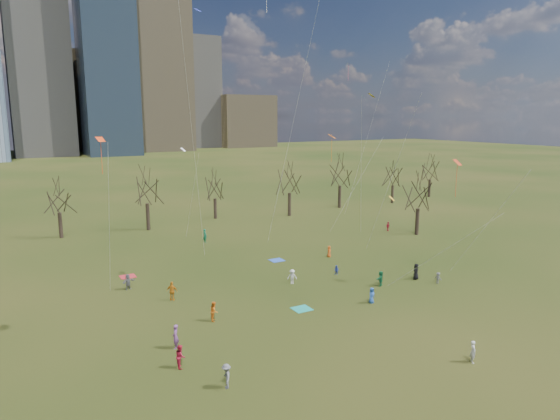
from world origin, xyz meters
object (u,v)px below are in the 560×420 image
blanket_teal (302,309)px  blanket_crimson (128,276)px  person_4 (172,291)px  person_1 (473,352)px  person_2 (180,356)px  blanket_navy (277,260)px  person_0 (372,295)px

blanket_teal → blanket_crimson: (-11.42, 16.80, 0.00)m
blanket_teal → blanket_crimson: 20.31m
blanket_teal → person_4: 12.15m
person_1 → person_4: 26.21m
person_1 → person_2: 20.14m
blanket_navy → person_2: (-18.10, -19.25, 0.80)m
blanket_crimson → blanket_teal: bearing=-55.8°
person_0 → person_1: person_1 is taller
blanket_navy → blanket_crimson: 16.99m
person_1 → person_4: size_ratio=0.89×
blanket_teal → person_4: bearing=140.6°
blanket_teal → person_2: bearing=-159.1°
person_4 → person_0: bearing=-173.4°
person_0 → person_1: 12.27m
blanket_navy → person_0: (0.94, -16.27, 0.71)m
blanket_crimson → person_2: person_2 is taller
person_2 → person_4: bearing=-3.8°
person_0 → person_4: size_ratio=0.81×
blanket_teal → person_2: person_2 is taller
blanket_teal → person_0: 6.65m
blanket_crimson → person_2: 21.71m
person_1 → person_2: (-17.90, 9.24, 0.02)m
person_1 → blanket_teal: bearing=50.6°
blanket_navy → person_0: 16.31m
blanket_navy → person_4: 16.24m
person_0 → person_2: 19.27m
blanket_crimson → person_2: size_ratio=0.98×
person_2 → blanket_crimson: bearing=7.7°
blanket_navy → person_2: size_ratio=0.98×
blanket_crimson → person_0: size_ratio=1.10×
blanket_crimson → person_0: (17.76, -18.68, 0.71)m
person_2 → person_4: (3.33, 12.55, 0.08)m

